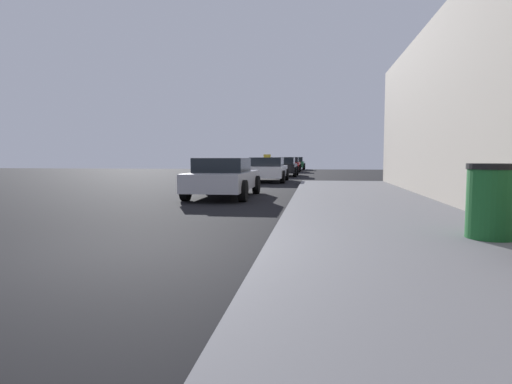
% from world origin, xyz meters
% --- Properties ---
extents(ground_plane, '(80.00, 80.00, 0.00)m').
position_xyz_m(ground_plane, '(0.00, 0.00, 0.00)').
color(ground_plane, black).
extents(sidewalk, '(4.00, 32.00, 0.15)m').
position_xyz_m(sidewalk, '(4.00, 0.00, 0.07)').
color(sidewalk, slate).
rests_on(sidewalk, ground_plane).
extents(trash_bin, '(0.70, 0.70, 1.07)m').
position_xyz_m(trash_bin, '(5.15, 1.23, 0.69)').
color(trash_bin, '#195926').
rests_on(trash_bin, sidewalk).
extents(car_silver, '(1.95, 4.42, 1.27)m').
position_xyz_m(car_silver, '(-0.30, 8.49, 0.65)').
color(car_silver, '#B7B7BF').
rests_on(car_silver, ground_plane).
extents(car_white, '(2.03, 4.57, 1.43)m').
position_xyz_m(car_white, '(0.15, 17.36, 0.65)').
color(car_white, white).
rests_on(car_white, ground_plane).
extents(car_black, '(2.02, 4.59, 1.27)m').
position_xyz_m(car_black, '(0.44, 24.18, 0.65)').
color(car_black, black).
rests_on(car_black, ground_plane).
extents(car_red, '(1.95, 4.22, 1.27)m').
position_xyz_m(car_red, '(0.40, 32.61, 0.65)').
color(car_red, red).
rests_on(car_red, ground_plane).
extents(car_green, '(2.04, 4.14, 1.27)m').
position_xyz_m(car_green, '(0.56, 38.81, 0.65)').
color(car_green, '#196638').
rests_on(car_green, ground_plane).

